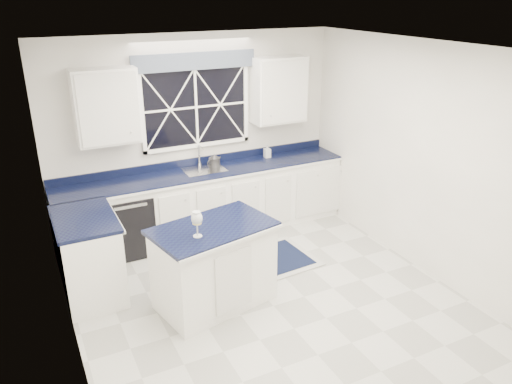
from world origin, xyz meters
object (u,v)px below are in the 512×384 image
wine_glass (197,219)px  kettle (214,161)px  dishwasher (127,222)px  island (214,265)px  soap_bottle (267,151)px  faucet (200,155)px

wine_glass → kettle: bearing=63.3°
dishwasher → wine_glass: bearing=-78.9°
island → wine_glass: wine_glass is taller
dishwasher → kettle: size_ratio=3.41×
dishwasher → island: (0.56, -1.60, 0.06)m
wine_glass → soap_bottle: bearing=46.8°
faucet → wine_glass: bearing=-111.3°
faucet → island: size_ratio=0.22×
dishwasher → faucet: bearing=10.0°
island → soap_bottle: size_ratio=7.18×
faucet → island: faucet is taller
faucet → island: (-0.54, -1.79, -0.63)m
dishwasher → wine_glass: 1.91m
island → wine_glass: 0.70m
faucet → kettle: (0.17, -0.10, -0.08)m
island → wine_glass: bearing=-158.1°
dishwasher → faucet: 1.31m
kettle → soap_bottle: (0.84, 0.04, 0.01)m
wine_glass → soap_bottle: 2.58m
dishwasher → island: size_ratio=0.60×
kettle → soap_bottle: size_ratio=1.26×
dishwasher → kettle: 1.41m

